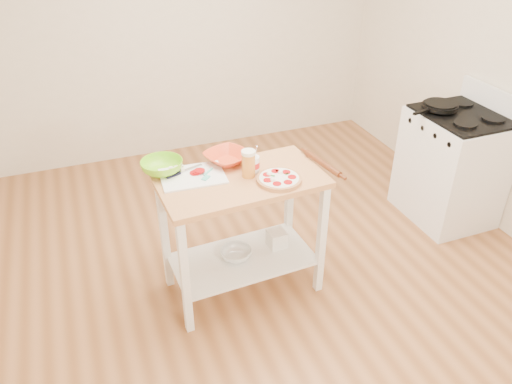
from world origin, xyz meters
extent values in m
cube|color=#A1663B|center=(0.00, 0.00, -0.01)|extent=(4.00, 4.50, 0.02)
cube|color=beige|center=(0.00, 2.26, 1.35)|extent=(4.00, 0.02, 2.70)
cube|color=tan|center=(-0.27, -0.09, 0.88)|extent=(1.07, 0.62, 0.04)
cube|color=white|center=(-0.27, -0.09, 0.25)|extent=(0.99, 0.56, 0.02)
cube|color=white|center=(-0.73, -0.36, 0.43)|extent=(0.05, 0.05, 0.86)
cube|color=white|center=(-0.76, 0.12, 0.43)|extent=(0.05, 0.05, 0.86)
cube|color=white|center=(0.22, -0.31, 0.43)|extent=(0.05, 0.05, 0.86)
cube|color=white|center=(0.20, 0.17, 0.43)|extent=(0.05, 0.05, 0.86)
cube|color=white|center=(1.68, 0.16, 0.46)|extent=(0.62, 0.73, 0.92)
cube|color=black|center=(1.68, 0.16, 0.93)|extent=(0.58, 0.69, 0.02)
cube|color=white|center=(1.97, 0.16, 1.02)|extent=(0.03, 0.73, 0.18)
cylinder|color=black|center=(1.56, 0.30, 0.98)|extent=(0.28, 0.28, 0.03)
cube|color=black|center=(1.35, 0.26, 0.98)|extent=(0.17, 0.06, 0.02)
cylinder|color=tan|center=(-0.06, -0.21, 0.91)|extent=(0.28, 0.28, 0.02)
cylinder|color=tan|center=(-0.06, -0.21, 0.92)|extent=(0.28, 0.28, 0.01)
cylinder|color=white|center=(-0.06, -0.21, 0.92)|extent=(0.25, 0.25, 0.01)
cylinder|color=#A8090B|center=(0.01, -0.17, 0.93)|extent=(0.05, 0.05, 0.01)
cylinder|color=#A8090B|center=(-0.05, -0.13, 0.93)|extent=(0.05, 0.05, 0.01)
cylinder|color=#A8090B|center=(-0.12, -0.15, 0.93)|extent=(0.05, 0.05, 0.01)
cylinder|color=#A8090B|center=(-0.14, -0.22, 0.93)|extent=(0.05, 0.05, 0.01)
cylinder|color=#A8090B|center=(-0.10, -0.28, 0.93)|extent=(0.05, 0.05, 0.01)
cylinder|color=#A8090B|center=(-0.03, -0.29, 0.93)|extent=(0.05, 0.05, 0.01)
cylinder|color=#A8090B|center=(0.02, -0.24, 0.93)|extent=(0.05, 0.05, 0.01)
sphere|color=white|center=(-0.03, -0.16, 0.93)|extent=(0.03, 0.03, 0.03)
sphere|color=white|center=(-0.10, -0.15, 0.93)|extent=(0.03, 0.03, 0.03)
sphere|color=white|center=(-0.11, -0.23, 0.93)|extent=(0.03, 0.03, 0.03)
plane|color=#19641F|center=(0.00, -0.19, 0.93)|extent=(0.03, 0.03, 0.00)
plane|color=#19641F|center=(-0.04, -0.13, 0.93)|extent=(0.03, 0.03, 0.00)
plane|color=#19641F|center=(-0.09, -0.18, 0.93)|extent=(0.03, 0.03, 0.00)
plane|color=#19641F|center=(-0.10, -0.22, 0.93)|extent=(0.03, 0.03, 0.00)
cube|color=white|center=(-0.55, 0.04, 0.91)|extent=(0.42, 0.33, 0.01)
cube|color=#F4EACC|center=(-0.66, 0.11, 0.92)|extent=(0.03, 0.03, 0.02)
cube|color=#F4EACC|center=(-0.63, 0.11, 0.92)|extent=(0.03, 0.03, 0.02)
cube|color=#F4EACC|center=(-0.59, 0.11, 0.92)|extent=(0.03, 0.03, 0.02)
cube|color=#F4EACC|center=(-0.66, 0.15, 0.92)|extent=(0.03, 0.03, 0.02)
cube|color=#F4EACC|center=(-0.63, 0.15, 0.92)|extent=(0.03, 0.03, 0.02)
cube|color=#F4EACC|center=(-0.59, 0.14, 0.92)|extent=(0.03, 0.03, 0.02)
cylinder|color=#A8090B|center=(-0.53, 0.05, 0.92)|extent=(0.07, 0.07, 0.01)
cylinder|color=#A8090B|center=(-0.51, 0.05, 0.92)|extent=(0.07, 0.07, 0.01)
cylinder|color=#A8090B|center=(-0.50, 0.05, 0.93)|extent=(0.07, 0.07, 0.01)
cube|color=#4CCAB5|center=(-0.48, -0.03, 0.92)|extent=(0.07, 0.07, 0.01)
cylinder|color=#4CCAB5|center=(-0.45, 0.04, 0.92)|extent=(0.08, 0.08, 0.01)
cube|color=silver|center=(-0.54, 0.12, 0.91)|extent=(0.18, 0.08, 0.00)
cube|color=black|center=(-0.66, 0.07, 0.92)|extent=(0.10, 0.05, 0.01)
imported|color=#DB4522|center=(-0.28, 0.15, 0.93)|extent=(0.37, 0.37, 0.07)
imported|color=#7DD61B|center=(-0.71, 0.16, 0.94)|extent=(0.34, 0.34, 0.08)
cylinder|color=orange|center=(-0.21, -0.08, 0.98)|extent=(0.08, 0.08, 0.16)
cylinder|color=white|center=(-0.21, -0.08, 1.07)|extent=(0.09, 0.09, 0.02)
cylinder|color=white|center=(-0.17, -0.04, 0.95)|extent=(0.09, 0.09, 0.11)
cylinder|color=red|center=(-0.17, -0.04, 0.95)|extent=(0.09, 0.09, 0.04)
cylinder|color=silver|center=(-0.15, -0.04, 1.04)|extent=(0.01, 0.06, 0.11)
cylinder|color=#632F16|center=(0.29, -0.13, 0.92)|extent=(0.10, 0.36, 0.04)
imported|color=silver|center=(-0.31, -0.08, 0.29)|extent=(0.22, 0.22, 0.07)
cube|color=white|center=(0.01, -0.05, 0.32)|extent=(0.13, 0.13, 0.12)
camera|label=1|loc=(-1.16, -2.66, 2.48)|focal=35.00mm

